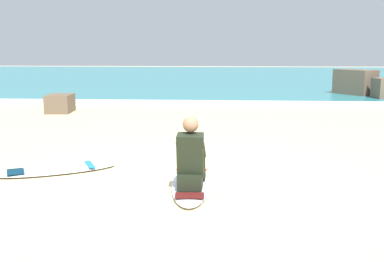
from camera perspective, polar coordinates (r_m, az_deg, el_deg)
ground_plane at (r=6.67m, az=-1.04°, el=-6.06°), size 80.00×80.00×0.00m
sea at (r=28.83m, az=2.67°, el=6.75°), size 80.00×28.00×0.10m
breaking_foam at (r=15.19m, az=1.68°, el=3.47°), size 80.00×0.90×0.11m
surfboard_main at (r=6.37m, az=-0.15°, el=-6.52°), size 0.61×2.05×0.08m
surfer_seated at (r=6.02m, az=-0.13°, el=-3.59°), size 0.38×0.71×0.95m
surfboard_spare_near at (r=7.34m, az=-16.61°, el=-4.68°), size 1.87×1.28×0.08m
shoreline_rock at (r=14.00m, az=-16.16°, el=3.33°), size 0.75×0.98×0.53m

